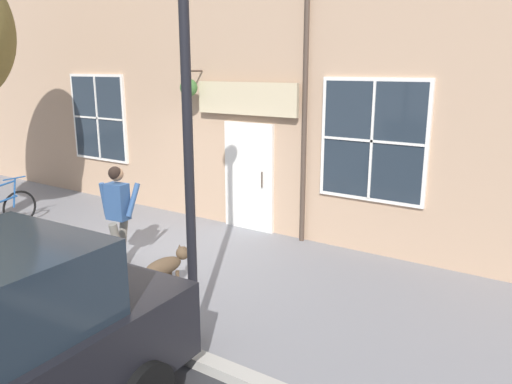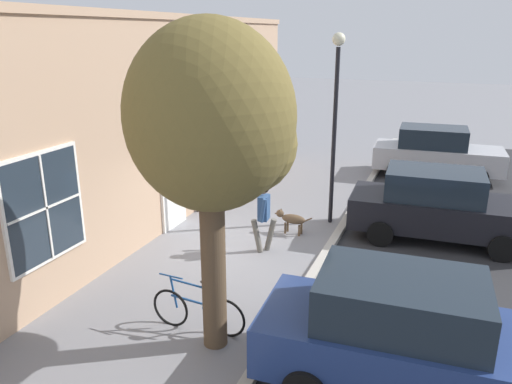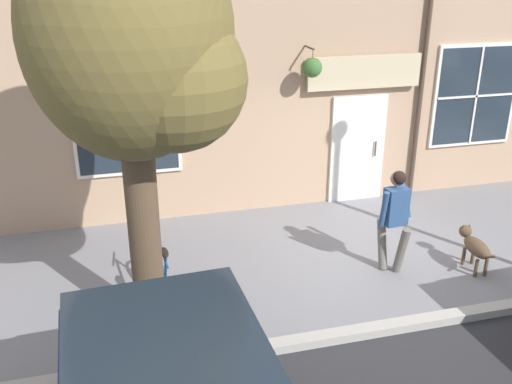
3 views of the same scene
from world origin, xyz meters
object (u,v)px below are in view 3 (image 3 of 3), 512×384
Objects in this scene: pedestrian_walking at (395,212)px; street_tree_by_curb at (137,46)px; dog_on_leash at (475,245)px; leaning_bicycle at (165,282)px.

pedestrian_walking is 0.32× the size of street_tree_by_curb.
dog_on_leash is 0.59× the size of leaning_bicycle.
street_tree_by_curb is at bearing -85.99° from dog_on_leash.
street_tree_by_curb reaches higher than dog_on_leash.
dog_on_leash is 4.73m from leaning_bicycle.
leaning_bicycle is at bearing 163.18° from street_tree_by_curb.
dog_on_leash is at bearing 87.90° from leaning_bicycle.
pedestrian_walking is 3.51m from leaning_bicycle.
leaning_bicycle is (-0.52, 0.16, -3.24)m from street_tree_by_curb.
leaning_bicycle is at bearing -92.10° from dog_on_leash.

